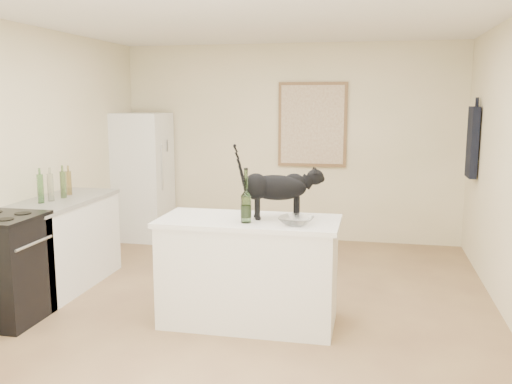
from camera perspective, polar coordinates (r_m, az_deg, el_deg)
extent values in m
plane|color=#A38357|center=(5.09, -1.34, -12.20)|extent=(5.50, 5.50, 0.00)
plane|color=white|center=(4.78, -1.46, 18.16)|extent=(5.50, 5.50, 0.00)
plane|color=#F5E3BD|center=(7.45, 3.49, 5.03)|extent=(4.50, 0.00, 4.50)
plane|color=#F5E3BD|center=(2.22, -18.02, -6.17)|extent=(4.50, 0.00, 4.50)
plane|color=#F5E3BD|center=(5.71, -23.97, 2.85)|extent=(0.00, 5.50, 5.50)
cube|color=white|center=(4.73, -0.72, -8.34)|extent=(1.44, 0.67, 0.86)
cube|color=white|center=(4.62, -0.74, -3.02)|extent=(1.50, 0.70, 0.04)
cube|color=white|center=(5.94, -19.36, -5.17)|extent=(0.60, 1.40, 0.86)
cube|color=gray|center=(5.85, -19.60, -0.90)|extent=(0.62, 1.44, 0.04)
cube|color=black|center=(5.22, -24.50, -7.28)|extent=(0.60, 0.60, 0.90)
cube|color=white|center=(7.65, -11.61, 1.58)|extent=(0.68, 0.68, 1.70)
cube|color=brown|center=(7.37, 5.80, 6.89)|extent=(0.90, 0.03, 1.10)
cube|color=beige|center=(7.35, 5.78, 6.89)|extent=(0.82, 0.00, 1.02)
cube|color=black|center=(6.75, 21.34, 4.78)|extent=(0.08, 0.34, 0.80)
cylinder|color=#284F1F|center=(4.44, -1.04, -0.70)|extent=(0.09, 0.09, 0.39)
imported|color=white|center=(4.39, 4.16, -2.98)|extent=(0.32, 0.32, 0.07)
cube|color=beige|center=(7.56, -9.02, 4.73)|extent=(0.04, 0.11, 0.15)
cylinder|color=#28521B|center=(5.89, -19.19, 0.71)|extent=(0.06, 0.06, 0.27)
cylinder|color=brown|center=(6.06, -18.66, 0.87)|extent=(0.06, 0.06, 0.25)
cylinder|color=#9CA99E|center=(5.76, -20.34, 0.44)|extent=(0.06, 0.06, 0.27)
cylinder|color=#226323|center=(5.67, -21.25, 0.31)|extent=(0.06, 0.06, 0.28)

